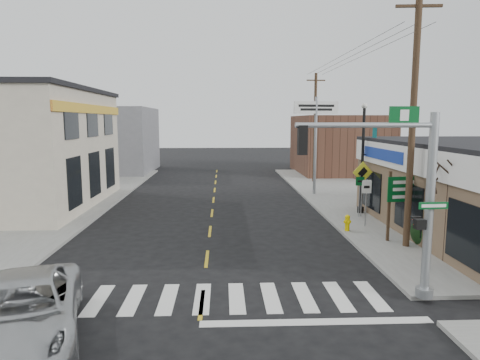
{
  "coord_description": "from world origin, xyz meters",
  "views": [
    {
      "loc": [
        0.62,
        -11.48,
        5.13
      ],
      "look_at": [
        1.3,
        5.26,
        2.8
      ],
      "focal_mm": 32.0,
      "sensor_mm": 36.0,
      "label": 1
    }
  ],
  "objects_px": {
    "lamp_post": "(364,150)",
    "bare_tree": "(452,161)",
    "utility_pole_far": "(315,127)",
    "guide_sign": "(406,196)",
    "suv": "(24,311)",
    "fire_hydrant": "(347,222)",
    "traffic_signal_pole": "(408,186)",
    "dance_center_sign": "(316,121)",
    "utility_pole_near": "(413,119)"
  },
  "relations": [
    {
      "from": "lamp_post",
      "to": "bare_tree",
      "type": "bearing_deg",
      "value": -69.5
    },
    {
      "from": "utility_pole_far",
      "to": "bare_tree",
      "type": "bearing_deg",
      "value": -93.89
    },
    {
      "from": "guide_sign",
      "to": "lamp_post",
      "type": "height_order",
      "value": "lamp_post"
    },
    {
      "from": "bare_tree",
      "to": "lamp_post",
      "type": "bearing_deg",
      "value": 92.65
    },
    {
      "from": "suv",
      "to": "utility_pole_far",
      "type": "xyz_separation_m",
      "value": [
        12.18,
        25.2,
        3.9
      ]
    },
    {
      "from": "bare_tree",
      "to": "utility_pole_far",
      "type": "relative_size",
      "value": 0.52
    },
    {
      "from": "guide_sign",
      "to": "utility_pole_far",
      "type": "distance_m",
      "value": 17.88
    },
    {
      "from": "lamp_post",
      "to": "bare_tree",
      "type": "distance_m",
      "value": 8.19
    },
    {
      "from": "suv",
      "to": "bare_tree",
      "type": "relative_size",
      "value": 1.16
    },
    {
      "from": "guide_sign",
      "to": "lamp_post",
      "type": "relative_size",
      "value": 0.49
    },
    {
      "from": "guide_sign",
      "to": "fire_hydrant",
      "type": "bearing_deg",
      "value": 130.3
    },
    {
      "from": "traffic_signal_pole",
      "to": "guide_sign",
      "type": "bearing_deg",
      "value": 63.71
    },
    {
      "from": "lamp_post",
      "to": "dance_center_sign",
      "type": "distance_m",
      "value": 6.48
    },
    {
      "from": "suv",
      "to": "traffic_signal_pole",
      "type": "xyz_separation_m",
      "value": [
        9.76,
        1.81,
        2.61
      ]
    },
    {
      "from": "guide_sign",
      "to": "dance_center_sign",
      "type": "height_order",
      "value": "dance_center_sign"
    },
    {
      "from": "bare_tree",
      "to": "utility_pole_far",
      "type": "bearing_deg",
      "value": 91.26
    },
    {
      "from": "suv",
      "to": "utility_pole_far",
      "type": "relative_size",
      "value": 0.6
    },
    {
      "from": "dance_center_sign",
      "to": "utility_pole_far",
      "type": "height_order",
      "value": "utility_pole_far"
    },
    {
      "from": "fire_hydrant",
      "to": "utility_pole_near",
      "type": "distance_m",
      "value": 5.54
    },
    {
      "from": "guide_sign",
      "to": "bare_tree",
      "type": "bearing_deg",
      "value": -89.14
    },
    {
      "from": "utility_pole_near",
      "to": "utility_pole_far",
      "type": "distance_m",
      "value": 18.44
    },
    {
      "from": "suv",
      "to": "fire_hydrant",
      "type": "height_order",
      "value": "suv"
    },
    {
      "from": "dance_center_sign",
      "to": "utility_pole_far",
      "type": "bearing_deg",
      "value": 69.91
    },
    {
      "from": "suv",
      "to": "utility_pole_far",
      "type": "height_order",
      "value": "utility_pole_far"
    },
    {
      "from": "lamp_post",
      "to": "utility_pole_far",
      "type": "relative_size",
      "value": 0.67
    },
    {
      "from": "fire_hydrant",
      "to": "dance_center_sign",
      "type": "relative_size",
      "value": 0.11
    },
    {
      "from": "traffic_signal_pole",
      "to": "utility_pole_near",
      "type": "height_order",
      "value": "utility_pole_near"
    },
    {
      "from": "guide_sign",
      "to": "dance_center_sign",
      "type": "bearing_deg",
      "value": 88.76
    },
    {
      "from": "guide_sign",
      "to": "utility_pole_near",
      "type": "xyz_separation_m",
      "value": [
        -0.22,
        -0.74,
        3.18
      ]
    },
    {
      "from": "fire_hydrant",
      "to": "bare_tree",
      "type": "xyz_separation_m",
      "value": [
        2.29,
        -4.37,
        3.19
      ]
    },
    {
      "from": "bare_tree",
      "to": "utility_pole_near",
      "type": "height_order",
      "value": "utility_pole_near"
    },
    {
      "from": "traffic_signal_pole",
      "to": "dance_center_sign",
      "type": "height_order",
      "value": "dance_center_sign"
    },
    {
      "from": "suv",
      "to": "dance_center_sign",
      "type": "xyz_separation_m",
      "value": [
        10.95,
        19.2,
        4.37
      ]
    },
    {
      "from": "traffic_signal_pole",
      "to": "lamp_post",
      "type": "xyz_separation_m",
      "value": [
        2.49,
        11.23,
        0.22
      ]
    },
    {
      "from": "bare_tree",
      "to": "utility_pole_far",
      "type": "distance_m",
      "value": 20.36
    },
    {
      "from": "lamp_post",
      "to": "dance_center_sign",
      "type": "relative_size",
      "value": 0.9
    },
    {
      "from": "utility_pole_near",
      "to": "utility_pole_far",
      "type": "height_order",
      "value": "utility_pole_near"
    },
    {
      "from": "utility_pole_far",
      "to": "dance_center_sign",
      "type": "bearing_deg",
      "value": -106.77
    },
    {
      "from": "traffic_signal_pole",
      "to": "lamp_post",
      "type": "height_order",
      "value": "lamp_post"
    },
    {
      "from": "lamp_post",
      "to": "bare_tree",
      "type": "xyz_separation_m",
      "value": [
        0.38,
        -8.18,
        0.16
      ]
    },
    {
      "from": "fire_hydrant",
      "to": "utility_pole_near",
      "type": "height_order",
      "value": "utility_pole_near"
    },
    {
      "from": "lamp_post",
      "to": "utility_pole_near",
      "type": "distance_m",
      "value": 6.49
    },
    {
      "from": "traffic_signal_pole",
      "to": "bare_tree",
      "type": "distance_m",
      "value": 4.21
    },
    {
      "from": "suv",
      "to": "dance_center_sign",
      "type": "relative_size",
      "value": 0.8
    },
    {
      "from": "utility_pole_near",
      "to": "utility_pole_far",
      "type": "xyz_separation_m",
      "value": [
        0.17,
        18.43,
        -0.57
      ]
    },
    {
      "from": "lamp_post",
      "to": "utility_pole_near",
      "type": "height_order",
      "value": "utility_pole_near"
    },
    {
      "from": "guide_sign",
      "to": "utility_pole_far",
      "type": "height_order",
      "value": "utility_pole_far"
    },
    {
      "from": "traffic_signal_pole",
      "to": "suv",
      "type": "bearing_deg",
      "value": -172.3
    },
    {
      "from": "fire_hydrant",
      "to": "utility_pole_far",
      "type": "relative_size",
      "value": 0.08
    },
    {
      "from": "traffic_signal_pole",
      "to": "fire_hydrant",
      "type": "bearing_deg",
      "value": 82.75
    }
  ]
}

